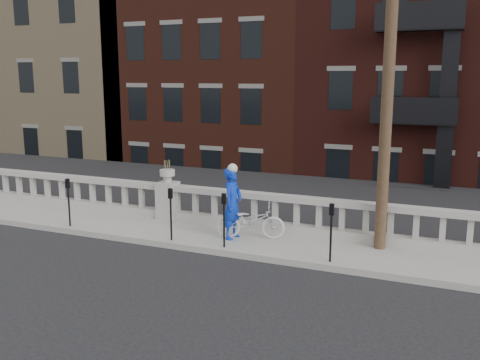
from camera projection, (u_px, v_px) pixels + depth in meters
name	position (u px, v px, depth m)	size (l,w,h in m)	color
ground	(81.00, 266.00, 12.33)	(120.00, 120.00, 0.00)	black
sidewalk	(151.00, 229.00, 15.02)	(32.00, 2.20, 0.15)	gray
balustrade	(168.00, 202.00, 15.77)	(28.00, 0.34, 1.03)	gray
planter_pedestal	(168.00, 196.00, 15.73)	(0.55, 0.55, 1.76)	gray
lower_level	(337.00, 104.00, 32.39)	(80.00, 44.00, 20.80)	#605E59
utility_pole	(391.00, 35.00, 12.17)	(1.60, 0.28, 10.00)	#422D1E
parking_meter_b	(68.00, 197.00, 14.89)	(0.10, 0.09, 1.36)	black
parking_meter_c	(171.00, 208.00, 13.63)	(0.10, 0.09, 1.36)	black
parking_meter_d	(224.00, 214.00, 13.05)	(0.10, 0.09, 1.36)	black
parking_meter_e	(331.00, 226.00, 12.02)	(0.10, 0.09, 1.36)	black
bicycle	(251.00, 221.00, 13.85)	(0.62, 1.76, 0.93)	silver
cyclist	(233.00, 203.00, 13.77)	(0.68, 0.45, 1.86)	#0C2FBE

